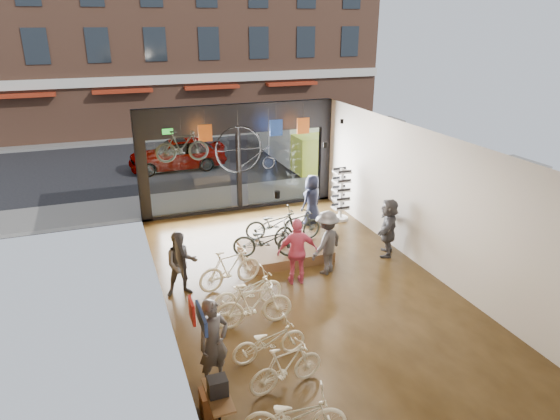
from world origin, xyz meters
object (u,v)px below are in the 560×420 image
floor_bike_4 (248,291)px  customer_4 (312,200)px  street_car (177,153)px  floor_bike_0 (295,416)px  floor_bike_3 (253,304)px  display_bike_left (267,240)px  customer_1 (181,264)px  box_truck (301,137)px  sunglasses_rack (341,194)px  floor_bike_1 (286,367)px  customer_3 (327,243)px  floor_bike_5 (230,268)px  floor_bike_2 (269,341)px  hung_bike (182,146)px  penny_farthing (248,150)px  display_bike_mid (298,227)px  display_bike_right (275,224)px  customer_5 (388,227)px  display_platform (285,251)px  customer_2 (297,252)px  customer_0 (214,343)px

floor_bike_4 → customer_4: bearing=-47.9°
street_car → floor_bike_0: size_ratio=2.56×
floor_bike_3 → display_bike_left: display_bike_left is taller
floor_bike_4 → customer_1: (-1.32, 1.24, 0.37)m
street_car → display_bike_left: (0.71, -10.66, 0.05)m
box_truck → sunglasses_rack: (-1.52, -7.23, -0.33)m
floor_bike_1 → customer_3: (2.64, 3.89, 0.43)m
floor_bike_5 → street_car: bearing=-15.5°
floor_bike_2 → floor_bike_4: 1.94m
box_truck → hung_bike: (-6.69, -6.80, 1.68)m
street_car → floor_bike_3: (-0.50, -13.30, -0.20)m
penny_farthing → display_bike_mid: bearing=-77.2°
box_truck → display_bike_left: bearing=-117.4°
sunglasses_rack → display_bike_mid: bearing=-123.0°
display_bike_right → customer_5: (2.91, -1.61, 0.10)m
display_platform → customer_2: (-0.26, -1.62, 0.75)m
floor_bike_0 → floor_bike_1: bearing=1.8°
floor_bike_5 → customer_3: bearing=-105.8°
customer_0 → customer_5: (6.00, 3.71, -0.02)m
box_truck → customer_1: bearing=-125.8°
floor_bike_5 → customer_5: size_ratio=1.01×
floor_bike_3 → customer_5: customer_5 is taller
display_bike_mid → hung_bike: (-2.83, 2.30, 2.13)m
floor_bike_4 → display_bike_left: (1.13, 1.93, 0.32)m
display_platform → customer_0: size_ratio=1.36×
floor_bike_0 → customer_3: size_ratio=0.96×
floor_bike_1 → penny_farthing: 8.55m
customer_3 → customer_1: bearing=-33.9°
display_bike_right → customer_1: customer_1 is taller
display_bike_mid → customer_5: size_ratio=0.95×
customer_3 → customer_2: bearing=-15.3°
floor_bike_5 → customer_0: size_ratio=0.99×
floor_bike_0 → floor_bike_2: size_ratio=1.09×
display_platform → penny_farthing: size_ratio=1.24×
floor_bike_2 → floor_bike_4: floor_bike_4 is taller
customer_4 → floor_bike_3: bearing=26.8°
floor_bike_3 → customer_1: customer_1 is taller
display_platform → customer_2: size_ratio=1.34×
floor_bike_3 → customer_0: 2.02m
floor_bike_2 → customer_3: 4.02m
floor_bike_0 → customer_2: bearing=-6.7°
display_bike_left → display_bike_mid: bearing=-46.1°
customer_1 → sunglasses_rack: size_ratio=0.91×
customer_4 → sunglasses_rack: bearing=153.2°
display_bike_mid → display_bike_right: 0.76m
display_bike_left → display_bike_right: display_bike_left is taller
floor_bike_1 → customer_5: size_ratio=0.89×
display_platform → customer_3: customer_3 is taller
floor_bike_2 → sunglasses_rack: (4.76, 6.30, 0.51)m
floor_bike_1 → floor_bike_2: (-0.02, 0.92, -0.05)m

